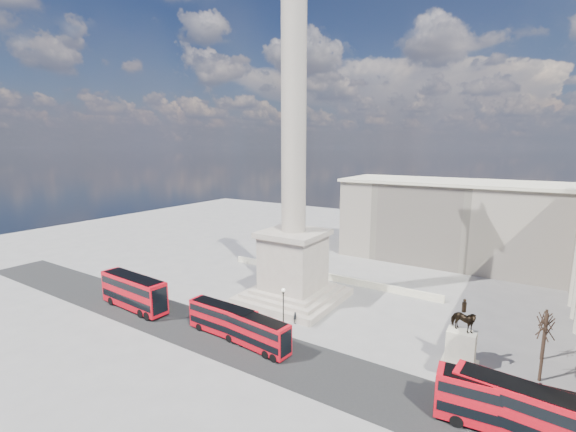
# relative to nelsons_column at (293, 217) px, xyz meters

# --- Properties ---
(ground) EXTENTS (180.00, 180.00, 0.00)m
(ground) POSITION_rel_nelsons_column_xyz_m (0.00, -5.00, -12.92)
(ground) COLOR gray
(ground) RESTS_ON ground
(asphalt_road) EXTENTS (120.00, 9.00, 0.01)m
(asphalt_road) POSITION_rel_nelsons_column_xyz_m (5.00, -15.00, -12.91)
(asphalt_road) COLOR #272727
(asphalt_road) RESTS_ON ground
(nelsons_column) EXTENTS (14.00, 14.00, 49.85)m
(nelsons_column) POSITION_rel_nelsons_column_xyz_m (0.00, 0.00, 0.00)
(nelsons_column) COLOR #B1A494
(nelsons_column) RESTS_ON ground
(balustrade_wall) EXTENTS (40.00, 0.60, 1.10)m
(balustrade_wall) POSITION_rel_nelsons_column_xyz_m (0.00, 11.00, -12.37)
(balustrade_wall) COLOR beige
(balustrade_wall) RESTS_ON ground
(building_northeast) EXTENTS (51.00, 17.00, 16.60)m
(building_northeast) POSITION_rel_nelsons_column_xyz_m (20.00, 35.00, -4.59)
(building_northeast) COLOR #BFB29D
(building_northeast) RESTS_ON ground
(red_bus_a) EXTENTS (9.73, 2.52, 3.92)m
(red_bus_a) POSITION_rel_nelsons_column_xyz_m (-1.29, -14.45, -10.86)
(red_bus_a) COLOR red
(red_bus_a) RESTS_ON ground
(red_bus_b) EXTENTS (9.78, 3.19, 3.89)m
(red_bus_b) POSITION_rel_nelsons_column_xyz_m (3.93, -14.88, -10.87)
(red_bus_b) COLOR red
(red_bus_b) RESTS_ON ground
(red_bus_c) EXTENTS (11.04, 3.53, 4.40)m
(red_bus_c) POSITION_rel_nelsons_column_xyz_m (29.66, -14.62, -10.61)
(red_bus_c) COLOR red
(red_bus_c) RESTS_ON ground
(red_bus_d) EXTENTS (11.49, 3.51, 4.59)m
(red_bus_d) POSITION_rel_nelsons_column_xyz_m (31.23, -14.79, -10.51)
(red_bus_d) COLOR red
(red_bus_d) RESTS_ON ground
(red_bus_e) EXTENTS (12.33, 3.46, 4.95)m
(red_bus_e) POSITION_rel_nelsons_column_xyz_m (-17.41, -15.53, -10.32)
(red_bus_e) COLOR red
(red_bus_e) RESTS_ON ground
(victorian_lamp) EXTENTS (0.50, 0.50, 5.78)m
(victorian_lamp) POSITION_rel_nelsons_column_xyz_m (4.53, -9.67, -9.52)
(victorian_lamp) COLOR black
(victorian_lamp) RESTS_ON ground
(equestrian_statue) EXTENTS (3.57, 2.68, 7.55)m
(equestrian_statue) POSITION_rel_nelsons_column_xyz_m (24.78, -5.92, -10.33)
(equestrian_statue) COLOR beige
(equestrian_statue) RESTS_ON ground
(bare_tree_near) EXTENTS (1.73, 1.73, 7.57)m
(bare_tree_near) POSITION_rel_nelsons_column_xyz_m (32.03, -4.60, -6.95)
(bare_tree_near) COLOR #332319
(bare_tree_near) RESTS_ON ground
(bare_tree_mid) EXTENTS (1.61, 1.61, 6.11)m
(bare_tree_mid) POSITION_rel_nelsons_column_xyz_m (32.20, 0.23, -8.10)
(bare_tree_mid) COLOR #332319
(bare_tree_mid) RESTS_ON ground
(pedestrian_walking) EXTENTS (0.73, 0.58, 1.75)m
(pedestrian_walking) POSITION_rel_nelsons_column_xyz_m (25.41, -8.61, -12.04)
(pedestrian_walking) COLOR #24282A
(pedestrian_walking) RESTS_ON ground
(pedestrian_standing) EXTENTS (0.94, 0.94, 1.54)m
(pedestrian_standing) POSITION_rel_nelsons_column_xyz_m (31.98, -7.85, -12.15)
(pedestrian_standing) COLOR #24282A
(pedestrian_standing) RESTS_ON ground
(pedestrian_crossing) EXTENTS (0.57, 1.00, 1.61)m
(pedestrian_crossing) POSITION_rel_nelsons_column_xyz_m (4.65, -7.01, -12.11)
(pedestrian_crossing) COLOR #24282A
(pedestrian_crossing) RESTS_ON ground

